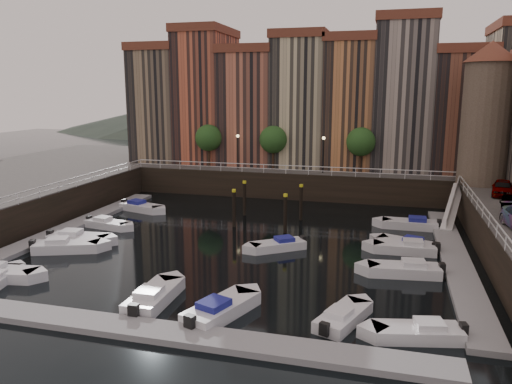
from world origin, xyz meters
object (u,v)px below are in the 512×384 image
(corner_tower, at_px, (487,112))
(boat_left_0, at_px, (0,274))
(gangway, at_px, (453,203))
(boat_left_2, at_px, (78,238))
(mooring_pilings, at_px, (266,206))
(car_a, at_px, (502,189))
(boat_left_1, at_px, (65,246))

(corner_tower, height_order, boat_left_0, corner_tower)
(gangway, xyz_separation_m, boat_left_2, (-30.04, -14.51, -1.52))
(gangway, bearing_deg, boat_left_2, -154.22)
(boat_left_2, bearing_deg, corner_tower, 23.89)
(mooring_pilings, relative_size, car_a, 1.48)
(gangway, relative_size, car_a, 2.02)
(corner_tower, xyz_separation_m, boat_left_1, (-32.62, -21.08, -9.79))
(boat_left_0, bearing_deg, gangway, 27.33)
(car_a, bearing_deg, mooring_pilings, -159.37)
(boat_left_0, height_order, boat_left_1, boat_left_1)
(corner_tower, relative_size, boat_left_1, 2.63)
(boat_left_0, distance_m, boat_left_2, 8.25)
(corner_tower, xyz_separation_m, boat_left_0, (-33.15, -27.26, -9.81))
(corner_tower, bearing_deg, boat_left_0, -140.57)
(corner_tower, height_order, boat_left_2, corner_tower)
(corner_tower, relative_size, boat_left_0, 2.72)
(gangway, xyz_separation_m, mooring_pilings, (-16.78, -4.48, -0.27))
(boat_left_1, xyz_separation_m, car_a, (33.55, 15.50, 3.30))
(gangway, distance_m, mooring_pilings, 17.37)
(corner_tower, bearing_deg, car_a, -80.60)
(corner_tower, bearing_deg, mooring_pilings, -155.48)
(mooring_pilings, xyz_separation_m, car_a, (20.60, 3.41, 2.05))
(corner_tower, distance_m, mooring_pilings, 23.25)
(corner_tower, height_order, car_a, corner_tower)
(boat_left_0, bearing_deg, mooring_pilings, 43.99)
(boat_left_1, distance_m, boat_left_2, 2.09)
(boat_left_2, bearing_deg, boat_left_1, -87.33)
(gangway, xyz_separation_m, boat_left_1, (-29.72, -16.58, -1.52))
(boat_left_0, relative_size, car_a, 1.23)
(mooring_pilings, xyz_separation_m, boat_left_2, (-13.27, -10.03, -1.25))
(corner_tower, height_order, gangway, corner_tower)
(gangway, bearing_deg, corner_tower, 57.20)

